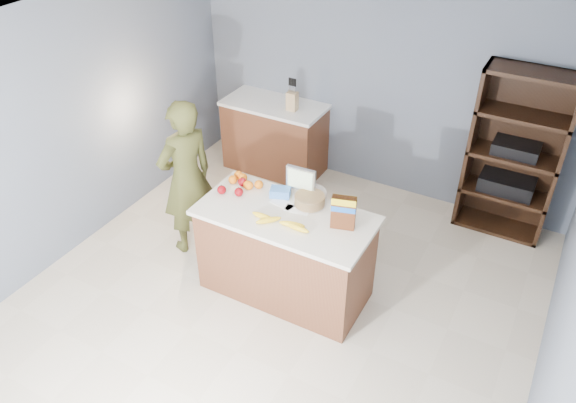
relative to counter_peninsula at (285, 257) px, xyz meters
The scene contains 15 objects.
floor 0.51m from the counter_peninsula, 90.00° to the right, with size 4.50×5.00×0.02m, color beige.
walls 1.27m from the counter_peninsula, 90.00° to the right, with size 4.52×5.02×2.51m.
counter_peninsula is the anchor object (origin of this frame).
back_cabinet 2.25m from the counter_peninsula, 122.28° to the left, with size 1.24×0.62×0.90m.
shelving_unit 2.61m from the counter_peninsula, 52.89° to the left, with size 0.90×0.40×1.80m.
person 1.26m from the counter_peninsula, behind, with size 0.60×0.39×1.64m, color #3F411B.
knife_block 2.15m from the counter_peninsula, 116.71° to the left, with size 0.12×0.10×0.31m.
envelopes 0.50m from the counter_peninsula, 97.78° to the left, with size 0.39×0.16×0.00m.
bananas 0.53m from the counter_peninsula, 76.90° to the right, with size 0.56×0.20×0.05m.
apples 0.78m from the counter_peninsula, behind, with size 0.24×0.28×0.08m.
oranges 0.79m from the counter_peninsula, 158.20° to the left, with size 0.34×0.19×0.08m.
blue_carton 0.59m from the counter_peninsula, 128.14° to the left, with size 0.18×0.12×0.08m, color blue.
salad_bowl 0.60m from the counter_peninsula, 63.14° to the left, with size 0.30×0.30×0.13m.
tv 0.72m from the counter_peninsula, 93.52° to the left, with size 0.28×0.12×0.28m.
cereal_box 0.84m from the counter_peninsula, ahead, with size 0.21×0.13×0.30m.
Camera 1 is at (1.91, -3.13, 3.76)m, focal length 35.00 mm.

